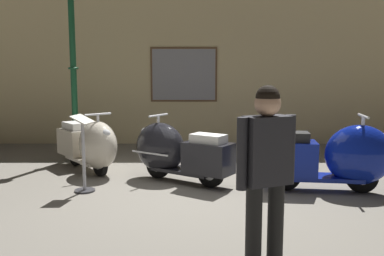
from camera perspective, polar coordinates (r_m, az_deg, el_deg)
The scene contains 8 objects.
ground_plane at distance 5.80m, azimuth 0.68°, elevation -8.91°, with size 60.00×60.00×0.00m, color slate.
showroom_back_wall at distance 9.58m, azimuth -0.53°, elevation 8.61°, with size 18.00×0.63×3.59m.
scooter_0 at distance 7.15m, azimuth -13.08°, elevation -2.18°, with size 1.37×1.55×0.99m.
scooter_1 at distance 6.42m, azimuth -2.17°, elevation -3.11°, with size 1.60×1.28×0.99m.
scooter_2 at distance 6.17m, azimuth 18.91°, elevation -3.67°, with size 1.79×0.70×1.07m.
lamppost at distance 8.22m, azimuth -15.23°, elevation 7.36°, with size 0.28×0.28×3.16m.
visitor_0 at distance 3.45m, azimuth 10.00°, elevation -5.28°, with size 0.49×0.35×1.55m.
info_stanchion at distance 6.05m, azimuth -13.94°, elevation -4.14°, with size 0.28×0.36×1.06m.
Camera 1 is at (-0.05, -5.55, 1.68)m, focal length 40.21 mm.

